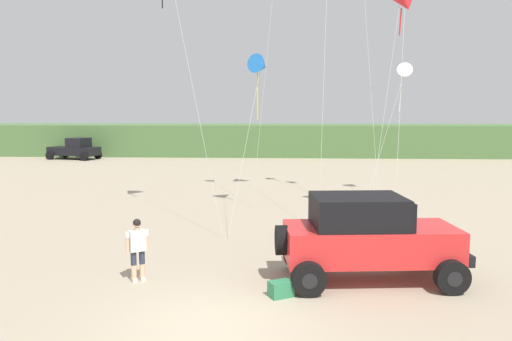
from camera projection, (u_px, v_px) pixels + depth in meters
The scene contains 8 objects.
ground_plane at pixel (212, 324), 10.23m from camera, with size 220.00×220.00×0.00m, color tan.
dune_ridge at pixel (282, 139), 50.51m from camera, with size 90.00×8.76×3.06m, color #4C703D.
jeep at pixel (368, 236), 12.72m from camera, with size 4.95×2.75×2.26m.
person_watching at pixel (137, 246), 12.70m from camera, with size 0.55×0.45×1.67m.
cooler_box at pixel (281, 289), 11.72m from camera, with size 0.56×0.36×0.38m, color #2D7F51.
distant_pickup at pixel (75, 149), 45.27m from camera, with size 4.93×3.40×1.98m.
kite_yellow_diamond at pixel (404, 74), 25.11m from camera, with size 3.02×4.48×6.86m.
kite_black_sled at pixel (261, 66), 21.34m from camera, with size 1.51×5.81×6.89m.
Camera 1 is at (1.44, -9.71, 4.42)m, focal length 34.34 mm.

